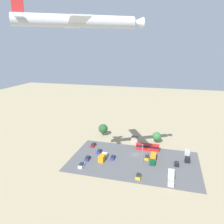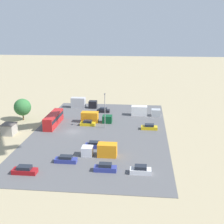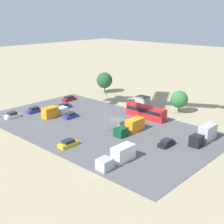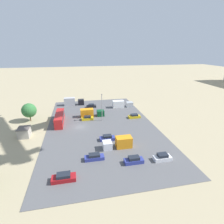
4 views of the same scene
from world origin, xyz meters
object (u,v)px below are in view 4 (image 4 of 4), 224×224
parked_car_5 (64,178)px  parked_car_7 (88,118)px  parked_car_6 (107,138)px  parked_truck_0 (91,113)px  parked_truck_1 (119,143)px  bus (60,118)px  parked_car_1 (162,157)px  parked_truck_2 (121,104)px  shed_building (24,132)px  parked_car_3 (134,160)px  parked_truck_3 (73,102)px  parked_car_2 (94,157)px  parked_car_4 (134,116)px  parked_car_0 (91,106)px

parked_car_5 → parked_car_7: bearing=-12.7°
parked_car_6 → parked_truck_0: bearing=-171.3°
parked_truck_0 → parked_truck_1: bearing=12.6°
bus → parked_car_6: bearing=-47.4°
parked_car_1 → parked_truck_2: (-38.86, 0.36, 0.68)m
shed_building → parked_car_3: 32.67m
parked_car_3 → parked_truck_2: size_ratio=0.49×
parked_truck_0 → parked_truck_3: 16.88m
parked_car_7 → parked_truck_0: size_ratio=0.48×
parked_car_6 → parked_car_3: bearing=19.2°
shed_building → parked_car_3: (18.19, 27.12, -0.67)m
parked_truck_0 → parked_truck_3: (-15.51, -6.66, 0.20)m
parked_car_5 → parked_truck_2: (-41.14, 22.15, 0.71)m
parked_car_1 → parked_car_3: 6.76m
parked_car_2 → parked_car_3: parked_car_3 is taller
parked_car_7 → parked_truck_0: 3.45m
bus → parked_car_3: bearing=-56.0°
parked_car_6 → parked_truck_1: (4.44, 2.31, 0.69)m
shed_building → parked_car_7: shed_building is taller
bus → parked_car_4: (0.80, 26.48, -1.19)m
parked_car_2 → parked_truck_2: (-35.54, 15.61, 0.75)m
parked_truck_0 → parked_truck_3: size_ratio=1.01×
shed_building → parked_car_1: bearing=61.4°
parked_car_5 → parked_truck_0: size_ratio=0.53×
parked_truck_2 → parked_truck_3: 21.84m
parked_car_2 → parked_car_4: 28.37m
parked_truck_1 → bus: bearing=39.7°
parked_car_1 → parked_car_2: bearing=77.7°
parked_car_0 → parked_truck_3: size_ratio=0.47×
parked_car_1 → parked_car_5: (2.28, -21.79, -0.03)m
parked_truck_0 → parked_truck_2: 16.28m
parked_car_2 → parked_truck_1: bearing=-60.2°
parked_car_0 → parked_truck_2: (2.39, 12.89, 0.72)m
parked_car_0 → parked_car_4: size_ratio=0.93×
parked_car_0 → parked_car_2: size_ratio=0.90×
parked_truck_2 → shed_building: bearing=-59.2°
parked_car_6 → parked_truck_2: size_ratio=0.47×
parked_car_0 → parked_truck_3: (-4.76, -7.74, 0.95)m
parked_truck_1 → parked_truck_2: size_ratio=0.85×
shed_building → parked_car_4: size_ratio=0.89×
parked_car_3 → parked_car_1: bearing=-92.4°
shed_building → parked_truck_0: bearing=120.7°
bus → parked_car_4: bus is taller
parked_car_6 → parked_car_2: bearing=-28.4°
parked_car_2 → parked_car_3: (3.05, 8.50, 0.06)m
shed_building → parked_car_7: size_ratio=0.93×
parked_car_5 → parked_truck_1: parked_truck_1 is taller
parked_truck_2 → parked_car_7: bearing=-53.7°
parked_car_2 → parked_car_5: (5.60, -6.54, 0.03)m
parked_car_2 → parked_truck_2: parked_truck_2 is taller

